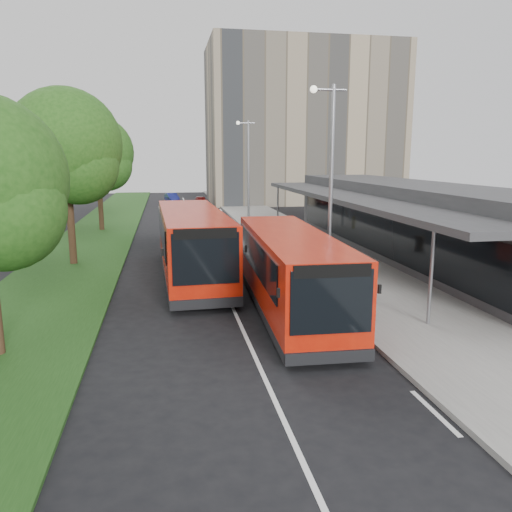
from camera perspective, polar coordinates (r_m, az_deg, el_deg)
The scene contains 17 objects.
ground at distance 18.09m, azimuth -2.54°, elevation -6.23°, with size 120.00×120.00×0.00m, color black.
pavement at distance 38.39m, azimuth 2.30°, elevation 3.29°, with size 5.00×80.00×0.15m, color gray.
grass_verge at distance 37.78m, azimuth -17.35°, elevation 2.61°, with size 5.00×80.00×0.10m, color #1B3F14.
lane_centre_line at distance 32.63m, azimuth -6.12°, elevation 1.67°, with size 0.12×70.00×0.01m, color silver.
kerb_dashes at distance 36.93m, azimuth -1.47°, elevation 2.87°, with size 0.12×56.00×0.01m.
office_block at distance 61.40m, azimuth 5.29°, elevation 14.63°, with size 22.00×12.00×18.00m, color gray.
station_building at distance 28.53m, azimuth 17.28°, elevation 3.96°, with size 7.70×26.00×4.00m.
tree_mid at distance 26.56m, azimuth -20.93°, elevation 11.04°, with size 5.45×5.45×8.75m.
tree_far at distance 38.43m, azimuth -17.66°, elevation 10.69°, with size 5.16×5.16×8.30m.
lamp_post_near at distance 20.15m, azimuth 8.37°, elevation 9.12°, with size 1.44×0.28×8.00m.
lamp_post_far at distance 39.62m, azimuth -0.99°, elevation 10.29°, with size 1.44×0.28×8.00m.
bus_main at distance 17.52m, azimuth 3.94°, elevation -1.87°, with size 2.96×10.17×2.85m.
bus_second at distance 22.52m, azimuth -7.30°, elevation 1.35°, with size 3.15×11.00×3.09m.
litter_bin at distance 27.27m, azimuth 5.49°, elevation 1.00°, with size 0.48×0.48×0.87m, color #342615.
bollard at distance 36.10m, azimuth 2.23°, elevation 3.63°, with size 0.15×0.15×0.92m, color #D7D00B.
car_near at distance 54.99m, azimuth -6.34°, elevation 6.22°, with size 1.40×3.48×1.19m, color #530C0B.
car_far at distance 61.08m, azimuth -9.59°, elevation 6.60°, with size 1.16×3.33×1.10m, color navy.
Camera 1 is at (-2.29, -17.09, 5.47)m, focal length 35.00 mm.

